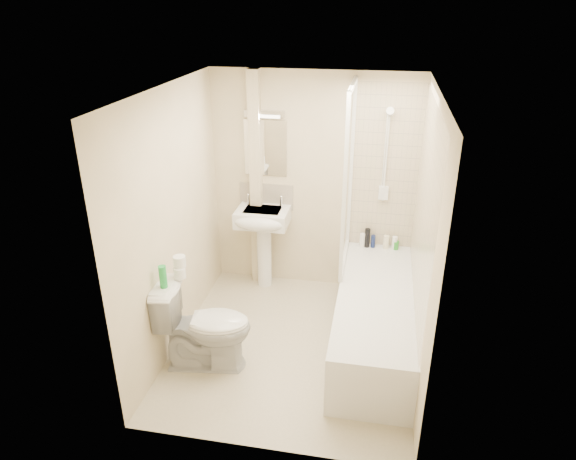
# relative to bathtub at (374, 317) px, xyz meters

# --- Properties ---
(floor) EXTENTS (2.50, 2.50, 0.00)m
(floor) POSITION_rel_bathtub_xyz_m (-0.75, -0.20, -0.29)
(floor) COLOR beige
(floor) RESTS_ON ground
(wall_back) EXTENTS (2.20, 0.02, 2.40)m
(wall_back) POSITION_rel_bathtub_xyz_m (-0.75, 1.05, 0.91)
(wall_back) COLOR beige
(wall_back) RESTS_ON ground
(wall_left) EXTENTS (0.02, 2.50, 2.40)m
(wall_left) POSITION_rel_bathtub_xyz_m (-1.85, -0.20, 0.91)
(wall_left) COLOR beige
(wall_left) RESTS_ON ground
(wall_right) EXTENTS (0.02, 2.50, 2.40)m
(wall_right) POSITION_rel_bathtub_xyz_m (0.35, -0.20, 0.91)
(wall_right) COLOR beige
(wall_right) RESTS_ON ground
(ceiling) EXTENTS (2.20, 2.50, 0.02)m
(ceiling) POSITION_rel_bathtub_xyz_m (-0.75, -0.20, 2.11)
(ceiling) COLOR white
(ceiling) RESTS_ON wall_back
(tile_back) EXTENTS (0.70, 0.01, 1.75)m
(tile_back) POSITION_rel_bathtub_xyz_m (0.00, 1.04, 1.14)
(tile_back) COLOR beige
(tile_back) RESTS_ON wall_back
(tile_right) EXTENTS (0.01, 2.10, 1.75)m
(tile_right) POSITION_rel_bathtub_xyz_m (0.34, 0.00, 1.14)
(tile_right) COLOR beige
(tile_right) RESTS_ON wall_right
(pipe_boxing) EXTENTS (0.12, 0.12, 2.40)m
(pipe_boxing) POSITION_rel_bathtub_xyz_m (-1.37, 0.99, 0.91)
(pipe_boxing) COLOR beige
(pipe_boxing) RESTS_ON ground
(splashback) EXTENTS (0.60, 0.02, 0.30)m
(splashback) POSITION_rel_bathtub_xyz_m (-1.27, 1.04, 0.74)
(splashback) COLOR beige
(splashback) RESTS_ON wall_back
(mirror) EXTENTS (0.46, 0.01, 0.60)m
(mirror) POSITION_rel_bathtub_xyz_m (-1.27, 1.04, 1.29)
(mirror) COLOR white
(mirror) RESTS_ON wall_back
(strip_light) EXTENTS (0.42, 0.07, 0.07)m
(strip_light) POSITION_rel_bathtub_xyz_m (-1.27, 1.02, 1.66)
(strip_light) COLOR silver
(strip_light) RESTS_ON wall_back
(bathtub) EXTENTS (0.70, 2.10, 0.55)m
(bathtub) POSITION_rel_bathtub_xyz_m (0.00, 0.00, 0.00)
(bathtub) COLOR white
(bathtub) RESTS_ON ground
(shower_screen) EXTENTS (0.04, 0.92, 1.80)m
(shower_screen) POSITION_rel_bathtub_xyz_m (-0.35, 0.60, 1.16)
(shower_screen) COLOR white
(shower_screen) RESTS_ON bathtub
(shower_fixture) EXTENTS (0.10, 0.16, 0.99)m
(shower_fixture) POSITION_rel_bathtub_xyz_m (-0.00, 0.99, 1.26)
(shower_fixture) COLOR white
(shower_fixture) RESTS_ON wall_back
(pedestal_sink) EXTENTS (0.56, 0.51, 1.08)m
(pedestal_sink) POSITION_rel_bathtub_xyz_m (-1.27, 0.81, 0.47)
(pedestal_sink) COLOR white
(pedestal_sink) RESTS_ON ground
(bottle_white_a) EXTENTS (0.06, 0.06, 0.15)m
(bottle_white_a) POSITION_rel_bathtub_xyz_m (-0.18, 0.96, 0.34)
(bottle_white_a) COLOR white
(bottle_white_a) RESTS_ON bathtub
(bottle_black_b) EXTENTS (0.06, 0.06, 0.21)m
(bottle_black_b) POSITION_rel_bathtub_xyz_m (-0.13, 0.96, 0.37)
(bottle_black_b) COLOR black
(bottle_black_b) RESTS_ON bathtub
(bottle_blue) EXTENTS (0.05, 0.05, 0.14)m
(bottle_blue) POSITION_rel_bathtub_xyz_m (-0.07, 0.96, 0.33)
(bottle_blue) COLOR navy
(bottle_blue) RESTS_ON bathtub
(bottle_cream) EXTENTS (0.06, 0.06, 0.15)m
(bottle_cream) POSITION_rel_bathtub_xyz_m (0.07, 0.96, 0.34)
(bottle_cream) COLOR #FBEFC2
(bottle_cream) RESTS_ON bathtub
(bottle_white_b) EXTENTS (0.06, 0.06, 0.14)m
(bottle_white_b) POSITION_rel_bathtub_xyz_m (0.16, 0.96, 0.33)
(bottle_white_b) COLOR white
(bottle_white_b) RESTS_ON bathtub
(bottle_green) EXTENTS (0.07, 0.07, 0.09)m
(bottle_green) POSITION_rel_bathtub_xyz_m (0.17, 0.96, 0.31)
(bottle_green) COLOR green
(bottle_green) RESTS_ON bathtub
(toilet) EXTENTS (0.69, 0.94, 0.83)m
(toilet) POSITION_rel_bathtub_xyz_m (-1.47, -0.60, 0.13)
(toilet) COLOR white
(toilet) RESTS_ON ground
(toilet_roll_lower) EXTENTS (0.10, 0.10, 0.10)m
(toilet_roll_lower) POSITION_rel_bathtub_xyz_m (-1.69, -0.51, 0.59)
(toilet_roll_lower) COLOR white
(toilet_roll_lower) RESTS_ON toilet
(toilet_roll_upper) EXTENTS (0.11, 0.11, 0.10)m
(toilet_roll_upper) POSITION_rel_bathtub_xyz_m (-1.69, -0.49, 0.68)
(toilet_roll_upper) COLOR white
(toilet_roll_upper) RESTS_ON toilet_roll_lower
(green_bottle) EXTENTS (0.06, 0.06, 0.20)m
(green_bottle) POSITION_rel_bathtub_xyz_m (-1.76, -0.69, 0.64)
(green_bottle) COLOR green
(green_bottle) RESTS_ON toilet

